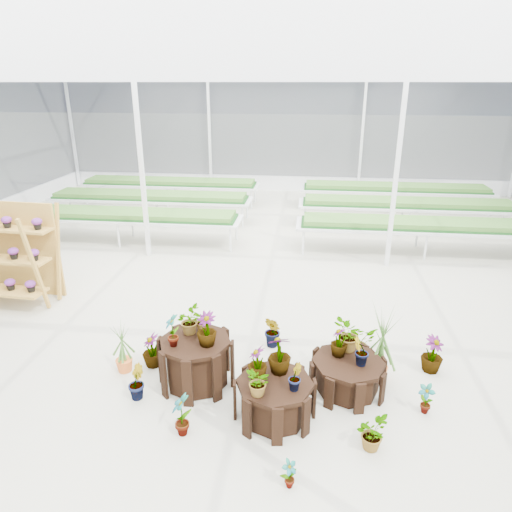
# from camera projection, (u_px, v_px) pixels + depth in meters

# --- Properties ---
(ground_plane) EXTENTS (24.00, 24.00, 0.00)m
(ground_plane) POSITION_uv_depth(u_px,v_px,m) (241.00, 345.00, 7.77)
(ground_plane) COLOR gray
(ground_plane) RESTS_ON ground
(greenhouse_shell) EXTENTS (18.00, 24.00, 4.50)m
(greenhouse_shell) POSITION_uv_depth(u_px,v_px,m) (240.00, 218.00, 6.97)
(greenhouse_shell) COLOR white
(greenhouse_shell) RESTS_ON ground
(steel_frame) EXTENTS (18.00, 24.00, 4.50)m
(steel_frame) POSITION_uv_depth(u_px,v_px,m) (240.00, 218.00, 6.97)
(steel_frame) COLOR silver
(steel_frame) RESTS_ON ground
(nursery_benches) EXTENTS (16.00, 7.00, 0.84)m
(nursery_benches) POSITION_uv_depth(u_px,v_px,m) (275.00, 211.00, 14.30)
(nursery_benches) COLOR silver
(nursery_benches) RESTS_ON ground
(plinth_tall) EXTENTS (1.09, 1.09, 0.73)m
(plinth_tall) POSITION_uv_depth(u_px,v_px,m) (196.00, 362.00, 6.68)
(plinth_tall) COLOR black
(plinth_tall) RESTS_ON ground
(plinth_mid) EXTENTS (1.19, 1.19, 0.55)m
(plinth_mid) POSITION_uv_depth(u_px,v_px,m) (275.00, 399.00, 6.03)
(plinth_mid) COLOR black
(plinth_mid) RESTS_ON ground
(plinth_low) EXTENTS (1.30, 1.30, 0.48)m
(plinth_low) POSITION_uv_depth(u_px,v_px,m) (347.00, 375.00, 6.58)
(plinth_low) COLOR black
(plinth_low) RESTS_ON ground
(shelf_rack) EXTENTS (1.93, 1.11, 1.98)m
(shelf_rack) POSITION_uv_depth(u_px,v_px,m) (6.00, 256.00, 9.00)
(shelf_rack) COLOR #A3782F
(shelf_rack) RESTS_ON ground
(nursery_plants) EXTENTS (5.15, 3.15, 1.31)m
(nursery_plants) POSITION_uv_depth(u_px,v_px,m) (280.00, 350.00, 6.67)
(nursery_plants) COLOR #3D6928
(nursery_plants) RESTS_ON ground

